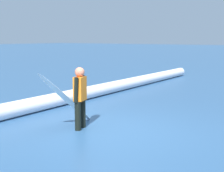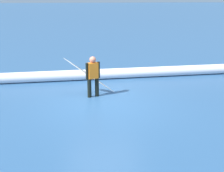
# 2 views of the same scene
# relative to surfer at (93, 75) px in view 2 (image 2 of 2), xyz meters

# --- Properties ---
(ground_plane) EXTENTS (177.75, 177.75, 0.00)m
(ground_plane) POSITION_rel_surfer_xyz_m (-0.30, 0.69, -0.80)
(ground_plane) COLOR #2D547E
(surfer) EXTENTS (0.50, 0.30, 1.43)m
(surfer) POSITION_rel_surfer_xyz_m (0.00, 0.00, 0.00)
(surfer) COLOR black
(surfer) RESTS_ON ground_plane
(surfboard) EXTENTS (1.84, 0.41, 1.39)m
(surfboard) POSITION_rel_surfer_xyz_m (0.11, -0.33, -0.12)
(surfboard) COLOR white
(surfboard) RESTS_ON ground_plane
(wave_crest_foreground) EXTENTS (25.62, 2.03, 0.43)m
(wave_crest_foreground) POSITION_rel_surfer_xyz_m (1.13, -2.12, -0.59)
(wave_crest_foreground) COLOR white
(wave_crest_foreground) RESTS_ON ground_plane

